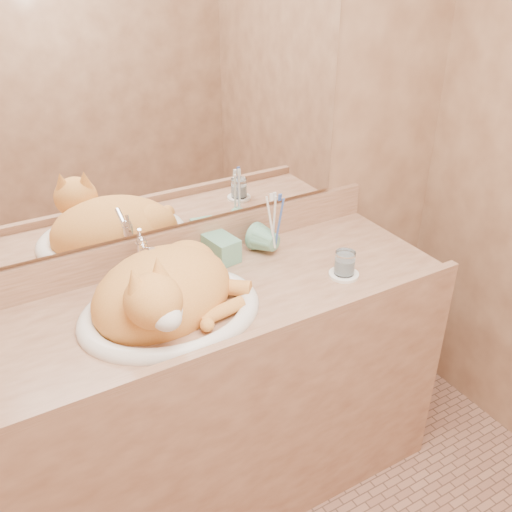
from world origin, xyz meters
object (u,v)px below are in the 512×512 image
cat (164,289)px  soap_dispenser (232,242)px  water_glass (345,263)px  vanity_counter (209,402)px  toothbrush_cup (275,244)px  sink_basin (169,290)px

cat → soap_dispenser: cat is taller
soap_dispenser → water_glass: size_ratio=2.41×
vanity_counter → toothbrush_cup: (0.33, 0.12, 0.47)m
sink_basin → toothbrush_cup: size_ratio=5.25×
vanity_counter → soap_dispenser: 0.56m
soap_dispenser → vanity_counter: bearing=-150.8°
soap_dispenser → sink_basin: bearing=-160.6°
cat → soap_dispenser: 0.32m
vanity_counter → sink_basin: sink_basin is taller
vanity_counter → soap_dispenser: bearing=37.6°
vanity_counter → cat: (-0.12, -0.00, 0.50)m
sink_basin → cat: 0.02m
sink_basin → toothbrush_cup: 0.47m
cat → soap_dispenser: (0.30, 0.13, 0.01)m
soap_dispenser → water_glass: soap_dispenser is taller
sink_basin → toothbrush_cup: bearing=12.5°
sink_basin → water_glass: size_ratio=6.86×
cat → toothbrush_cup: size_ratio=4.47×
sink_basin → soap_dispenser: 0.33m
soap_dispenser → toothbrush_cup: 0.17m
vanity_counter → cat: cat is taller
vanity_counter → sink_basin: size_ratio=2.99×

